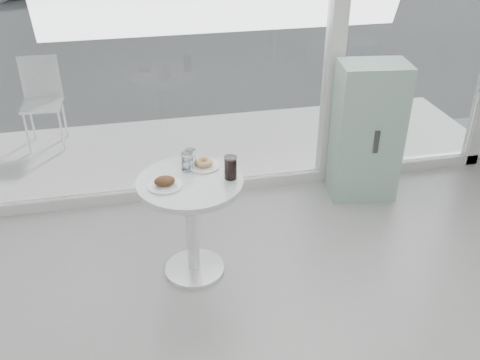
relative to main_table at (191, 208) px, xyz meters
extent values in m
cube|color=silver|center=(0.50, 1.10, -0.50)|extent=(5.00, 0.12, 0.10)
cube|color=silver|center=(1.40, 1.10, 0.95)|extent=(0.14, 0.14, 3.00)
cube|color=white|center=(-0.27, 1.10, 0.85)|extent=(3.21, 0.02, 2.60)
cube|color=white|center=(2.17, 1.10, 0.85)|extent=(1.41, 0.02, 2.60)
cylinder|color=white|center=(0.00, 0.00, -0.54)|extent=(0.44, 0.44, 0.03)
cylinder|color=white|center=(0.00, 0.00, -0.18)|extent=(0.09, 0.09, 0.70)
cylinder|color=white|center=(0.00, 0.00, 0.20)|extent=(0.72, 0.72, 0.04)
cube|color=silver|center=(0.50, 1.90, -0.53)|extent=(5.60, 1.60, 0.05)
cube|color=#8FB7A5|center=(1.63, 0.77, 0.06)|extent=(0.61, 0.45, 1.22)
cube|color=#333333|center=(1.63, 0.58, 0.06)|extent=(0.04, 0.03, 0.20)
cylinder|color=white|center=(-1.39, 2.13, -0.28)|extent=(0.02, 0.02, 0.44)
cylinder|color=white|center=(-1.06, 2.12, -0.28)|extent=(0.02, 0.02, 0.44)
cylinder|color=white|center=(-1.38, 2.46, -0.28)|extent=(0.02, 0.02, 0.44)
cylinder|color=white|center=(-1.05, 2.45, -0.28)|extent=(0.02, 0.02, 0.44)
cube|color=white|center=(-1.22, 2.29, -0.05)|extent=(0.40, 0.40, 0.03)
cube|color=white|center=(-1.21, 2.47, 0.18)|extent=(0.39, 0.03, 0.44)
cylinder|color=white|center=(-0.17, -0.04, 0.23)|extent=(0.23, 0.23, 0.01)
cube|color=white|center=(-0.15, -0.05, 0.24)|extent=(0.12, 0.11, 0.00)
ellipsoid|color=#3E1F11|center=(-0.17, -0.04, 0.26)|extent=(0.14, 0.11, 0.06)
ellipsoid|color=#3E1F11|center=(-0.13, -0.02, 0.25)|extent=(0.07, 0.06, 0.04)
cylinder|color=white|center=(0.12, 0.17, 0.23)|extent=(0.22, 0.22, 0.01)
torus|color=tan|center=(0.12, 0.17, 0.25)|extent=(0.13, 0.13, 0.04)
cylinder|color=white|center=(0.03, 0.21, 0.28)|extent=(0.08, 0.08, 0.12)
cylinder|color=white|center=(0.03, 0.21, 0.25)|extent=(0.06, 0.06, 0.07)
cylinder|color=white|center=(0.00, 0.15, 0.28)|extent=(0.08, 0.08, 0.13)
cylinder|color=white|center=(0.00, 0.15, 0.26)|extent=(0.07, 0.07, 0.07)
cylinder|color=white|center=(0.27, -0.03, 0.30)|extent=(0.08, 0.08, 0.16)
cylinder|color=black|center=(0.27, -0.03, 0.29)|extent=(0.07, 0.07, 0.15)
camera|label=1|loc=(-0.32, -3.08, 2.02)|focal=40.00mm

